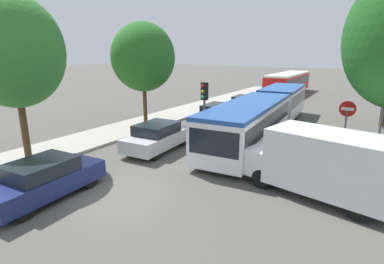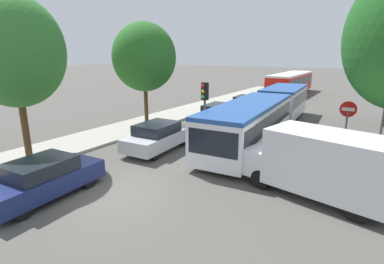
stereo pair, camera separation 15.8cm
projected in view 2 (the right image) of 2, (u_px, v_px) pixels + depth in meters
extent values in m
plane|color=#4F4C47|center=(114.00, 193.00, 10.72)|extent=(200.00, 200.00, 0.00)
cube|color=#9E998E|center=(193.00, 109.00, 26.27)|extent=(3.20, 40.33, 0.14)
cube|color=silver|center=(248.00, 125.00, 15.52)|extent=(3.03, 9.13, 1.94)
cube|color=black|center=(249.00, 119.00, 15.43)|extent=(3.02, 8.77, 0.85)
cube|color=#234C93|center=(249.00, 105.00, 15.24)|extent=(3.03, 9.13, 0.19)
cube|color=silver|center=(284.00, 102.00, 22.75)|extent=(2.83, 6.30, 1.94)
cube|color=black|center=(284.00, 98.00, 22.66)|extent=(2.83, 6.05, 0.85)
cube|color=#234C93|center=(285.00, 88.00, 22.48)|extent=(2.83, 6.30, 0.19)
cylinder|color=black|center=(272.00, 110.00, 19.74)|extent=(1.84, 1.07, 1.78)
cube|color=black|center=(213.00, 143.00, 11.67)|extent=(2.12, 0.24, 1.04)
cylinder|color=black|center=(249.00, 159.00, 12.80)|extent=(0.35, 0.96, 0.95)
cylinder|color=black|center=(207.00, 152.00, 13.73)|extent=(0.35, 0.96, 0.95)
cylinder|color=black|center=(280.00, 130.00, 17.69)|extent=(0.35, 0.96, 0.95)
cylinder|color=black|center=(247.00, 126.00, 18.62)|extent=(0.35, 0.96, 0.95)
cylinder|color=black|center=(297.00, 113.00, 22.48)|extent=(0.35, 0.96, 0.95)
cylinder|color=black|center=(270.00, 111.00, 23.41)|extent=(0.35, 0.96, 0.95)
cube|color=red|center=(291.00, 83.00, 36.08)|extent=(2.67, 11.68, 2.03)
cube|color=black|center=(291.00, 80.00, 35.98)|extent=(2.68, 11.10, 0.85)
cube|color=silver|center=(291.00, 74.00, 35.79)|extent=(2.67, 11.68, 0.20)
cylinder|color=black|center=(289.00, 86.00, 39.99)|extent=(0.31, 1.02, 1.01)
cylinder|color=black|center=(306.00, 87.00, 38.88)|extent=(0.31, 1.02, 1.01)
cylinder|color=black|center=(272.00, 92.00, 33.96)|extent=(0.31, 1.02, 1.01)
cylinder|color=black|center=(292.00, 94.00, 32.85)|extent=(0.31, 1.02, 1.01)
cube|color=navy|center=(45.00, 182.00, 10.32)|extent=(1.91, 4.08, 0.65)
cube|color=black|center=(40.00, 167.00, 10.09)|extent=(1.67, 2.17, 0.49)
cylinder|color=black|center=(63.00, 172.00, 11.80)|extent=(0.24, 0.62, 0.61)
cylinder|color=black|center=(89.00, 180.00, 11.13)|extent=(0.24, 0.62, 0.61)
cylinder|color=black|center=(22.00, 210.00, 8.97)|extent=(0.24, 0.62, 0.61)
cube|color=#B7BABF|center=(158.00, 139.00, 15.37)|extent=(1.97, 4.22, 0.67)
cube|color=black|center=(157.00, 128.00, 15.14)|extent=(1.73, 2.25, 0.51)
cylinder|color=black|center=(161.00, 136.00, 16.90)|extent=(0.25, 0.64, 0.63)
cylinder|color=black|center=(184.00, 140.00, 16.21)|extent=(0.25, 0.64, 0.63)
cylinder|color=black|center=(131.00, 149.00, 14.67)|extent=(0.25, 0.64, 0.63)
cylinder|color=black|center=(155.00, 154.00, 13.98)|extent=(0.25, 0.64, 0.63)
cube|color=black|center=(219.00, 117.00, 20.57)|extent=(2.05, 4.39, 0.70)
cube|color=black|center=(219.00, 108.00, 20.33)|extent=(1.79, 2.34, 0.53)
cylinder|color=black|center=(217.00, 116.00, 22.17)|extent=(0.26, 0.67, 0.65)
cylinder|color=black|center=(237.00, 118.00, 21.45)|extent=(0.26, 0.67, 0.65)
cylinder|color=black|center=(200.00, 124.00, 19.85)|extent=(0.26, 0.67, 0.65)
cylinder|color=black|center=(221.00, 126.00, 19.13)|extent=(0.26, 0.67, 0.65)
cube|color=tan|center=(246.00, 105.00, 25.32)|extent=(1.89, 4.03, 0.64)
cube|color=black|center=(246.00, 99.00, 25.09)|extent=(1.65, 2.15, 0.49)
cylinder|color=black|center=(243.00, 106.00, 26.78)|extent=(0.24, 0.61, 0.60)
cylinder|color=black|center=(258.00, 107.00, 26.12)|extent=(0.24, 0.61, 0.60)
cylinder|color=black|center=(232.00, 110.00, 24.65)|extent=(0.24, 0.61, 0.60)
cylinder|color=black|center=(249.00, 112.00, 23.99)|extent=(0.24, 0.61, 0.60)
cube|color=silver|center=(331.00, 163.00, 9.98)|extent=(4.42, 2.78, 2.00)
cube|color=silver|center=(264.00, 159.00, 11.78)|extent=(1.26, 2.04, 1.00)
cylinder|color=black|center=(261.00, 179.00, 11.05)|extent=(0.75, 0.38, 0.72)
cylinder|color=black|center=(283.00, 167.00, 12.22)|extent=(0.75, 0.38, 0.72)
cylinder|color=black|center=(358.00, 211.00, 8.83)|extent=(0.75, 0.38, 0.72)
cylinder|color=black|center=(374.00, 192.00, 10.00)|extent=(0.75, 0.38, 0.72)
cylinder|color=#56595E|center=(205.00, 115.00, 15.74)|extent=(0.12, 0.12, 3.40)
cube|color=black|center=(205.00, 91.00, 15.42)|extent=(0.35, 0.28, 0.90)
sphere|color=red|center=(203.00, 86.00, 15.23)|extent=(0.18, 0.18, 0.18)
sphere|color=#EAAD14|center=(203.00, 92.00, 15.31)|extent=(0.18, 0.18, 0.18)
sphere|color=green|center=(203.00, 97.00, 15.38)|extent=(0.18, 0.18, 0.18)
cylinder|color=#56595E|center=(344.00, 137.00, 13.48)|extent=(0.08, 0.08, 2.40)
cylinder|color=red|center=(348.00, 109.00, 13.16)|extent=(0.70, 0.03, 0.70)
cube|color=white|center=(348.00, 109.00, 13.14)|extent=(0.50, 0.04, 0.14)
cylinder|color=#56595E|center=(382.00, 124.00, 13.41)|extent=(0.10, 0.10, 3.60)
cylinder|color=#51381E|center=(25.00, 129.00, 13.41)|extent=(0.30, 0.30, 3.15)
ellipsoid|color=#33752D|center=(14.00, 51.00, 12.55)|extent=(4.13, 4.13, 4.73)
ellipsoid|color=#286623|center=(16.00, 69.00, 12.77)|extent=(2.48, 2.48, 2.60)
cylinder|color=#51381E|center=(146.00, 106.00, 19.69)|extent=(0.26, 0.26, 2.99)
ellipsoid|color=#286623|center=(144.00, 57.00, 18.89)|extent=(4.02, 4.02, 4.31)
ellipsoid|color=#1E561E|center=(144.00, 67.00, 19.15)|extent=(2.41, 2.41, 2.37)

